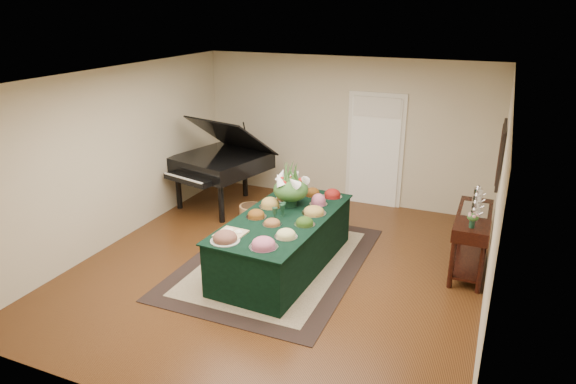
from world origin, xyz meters
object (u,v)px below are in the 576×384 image
at_px(buffet_table, 283,242).
at_px(floral_centerpiece, 291,185).
at_px(grand_piano, 221,162).
at_px(mahogany_sideboard, 473,227).

distance_m(buffet_table, floral_centerpiece, 0.83).
relative_size(buffet_table, grand_piano, 1.34).
xyz_separation_m(floral_centerpiece, grand_piano, (-1.93, 1.30, -0.24)).
xyz_separation_m(buffet_table, floral_centerpiece, (-0.07, 0.45, 0.70)).
bearing_deg(grand_piano, floral_centerpiece, -33.95).
bearing_deg(mahogany_sideboard, buffet_table, -159.78).
height_order(buffet_table, floral_centerpiece, floral_centerpiece).
bearing_deg(buffet_table, floral_centerpiece, 99.08).
height_order(floral_centerpiece, grand_piano, grand_piano).
xyz_separation_m(grand_piano, mahogany_sideboard, (4.45, -0.84, -0.17)).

